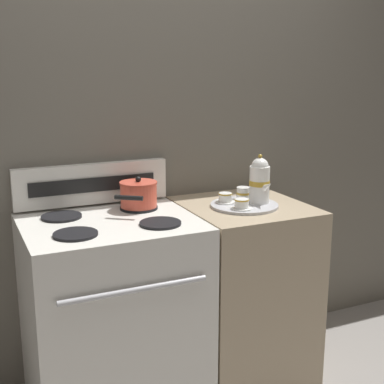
{
  "coord_description": "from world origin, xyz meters",
  "views": [
    {
      "loc": [
        -0.93,
        -2.26,
        1.59
      ],
      "look_at": [
        0.13,
        0.06,
        0.99
      ],
      "focal_mm": 50.0,
      "sensor_mm": 36.0,
      "label": 1
    }
  ],
  "objects_px": {
    "saucepan": "(138,194)",
    "teacup_left": "(225,198)",
    "teapot": "(260,180)",
    "stove": "(113,313)",
    "serving_tray": "(244,205)",
    "creamer_jug": "(243,193)",
    "teacup_right": "(242,204)"
  },
  "relations": [
    {
      "from": "stove",
      "to": "serving_tray",
      "type": "xyz_separation_m",
      "value": [
        0.68,
        -0.03,
        0.46
      ]
    },
    {
      "from": "saucepan",
      "to": "stove",
      "type": "bearing_deg",
      "value": -142.48
    },
    {
      "from": "creamer_jug",
      "to": "teapot",
      "type": "bearing_deg",
      "value": -70.09
    },
    {
      "from": "serving_tray",
      "to": "teacup_left",
      "type": "bearing_deg",
      "value": 139.2
    },
    {
      "from": "saucepan",
      "to": "teacup_right",
      "type": "xyz_separation_m",
      "value": [
        0.43,
        -0.25,
        -0.04
      ]
    },
    {
      "from": "teacup_right",
      "to": "creamer_jug",
      "type": "xyz_separation_m",
      "value": [
        0.1,
        0.17,
        0.01
      ]
    },
    {
      "from": "serving_tray",
      "to": "teapot",
      "type": "height_order",
      "value": "teapot"
    },
    {
      "from": "serving_tray",
      "to": "teacup_left",
      "type": "height_order",
      "value": "teacup_left"
    },
    {
      "from": "saucepan",
      "to": "teacup_left",
      "type": "distance_m",
      "value": 0.44
    },
    {
      "from": "stove",
      "to": "teapot",
      "type": "relative_size",
      "value": 3.74
    },
    {
      "from": "saucepan",
      "to": "creamer_jug",
      "type": "distance_m",
      "value": 0.55
    },
    {
      "from": "stove",
      "to": "teacup_right",
      "type": "relative_size",
      "value": 8.8
    },
    {
      "from": "serving_tray",
      "to": "teacup_right",
      "type": "height_order",
      "value": "teacup_right"
    },
    {
      "from": "teapot",
      "to": "teacup_left",
      "type": "bearing_deg",
      "value": 154.62
    },
    {
      "from": "saucepan",
      "to": "teacup_left",
      "type": "bearing_deg",
      "value": -15.01
    },
    {
      "from": "stove",
      "to": "serving_tray",
      "type": "bearing_deg",
      "value": -2.76
    },
    {
      "from": "teacup_right",
      "to": "saucepan",
      "type": "bearing_deg",
      "value": 149.7
    },
    {
      "from": "teacup_right",
      "to": "creamer_jug",
      "type": "distance_m",
      "value": 0.2
    },
    {
      "from": "saucepan",
      "to": "teacup_right",
      "type": "distance_m",
      "value": 0.5
    },
    {
      "from": "stove",
      "to": "teapot",
      "type": "xyz_separation_m",
      "value": [
        0.76,
        -0.04,
        0.58
      ]
    },
    {
      "from": "saucepan",
      "to": "teapot",
      "type": "bearing_deg",
      "value": -17.92
    },
    {
      "from": "teapot",
      "to": "teacup_left",
      "type": "height_order",
      "value": "teapot"
    },
    {
      "from": "saucepan",
      "to": "serving_tray",
      "type": "relative_size",
      "value": 0.79
    },
    {
      "from": "serving_tray",
      "to": "teapot",
      "type": "distance_m",
      "value": 0.15
    },
    {
      "from": "serving_tray",
      "to": "teacup_right",
      "type": "bearing_deg",
      "value": -127.87
    },
    {
      "from": "stove",
      "to": "teacup_right",
      "type": "height_order",
      "value": "teacup_right"
    },
    {
      "from": "teacup_right",
      "to": "serving_tray",
      "type": "bearing_deg",
      "value": 52.13
    },
    {
      "from": "stove",
      "to": "creamer_jug",
      "type": "bearing_deg",
      "value": 4.47
    },
    {
      "from": "teacup_left",
      "to": "creamer_jug",
      "type": "bearing_deg",
      "value": 12.41
    },
    {
      "from": "serving_tray",
      "to": "creamer_jug",
      "type": "bearing_deg",
      "value": 63.88
    },
    {
      "from": "stove",
      "to": "saucepan",
      "type": "xyz_separation_m",
      "value": [
        0.19,
        0.14,
        0.53
      ]
    },
    {
      "from": "teacup_left",
      "to": "teapot",
      "type": "bearing_deg",
      "value": -25.38
    }
  ]
}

